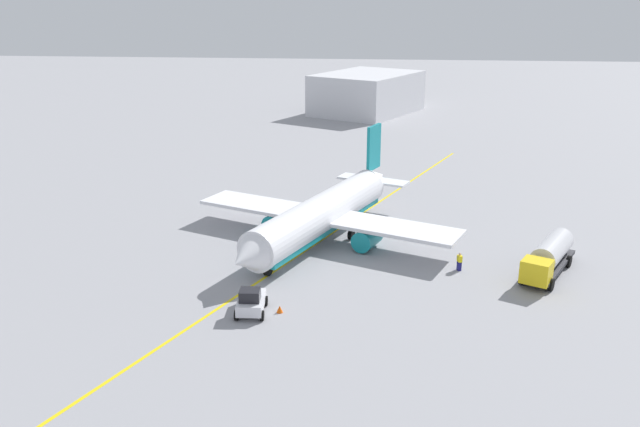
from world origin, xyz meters
name	(u,v)px	position (x,y,z in m)	size (l,w,h in m)	color
ground_plane	(320,241)	(0.00, 0.00, 0.00)	(400.00, 400.00, 0.00)	#939399
airplane	(322,215)	(-0.43, 0.18, 2.74)	(29.95, 28.16, 9.83)	white
fuel_tanker	(549,256)	(6.19, 21.35, 1.72)	(10.00, 6.75, 3.15)	#2D2D33
pushback_tug	(251,301)	(16.54, -3.82, 1.01)	(3.73, 2.52, 2.20)	silver
refueling_worker	(459,262)	(6.15, 13.49, 0.82)	(0.60, 0.48, 1.71)	navy
safety_cone_nose	(280,309)	(16.23, -1.57, 0.29)	(0.53, 0.53, 0.59)	#F2590F
distant_hangar	(367,93)	(-78.01, 2.05, 4.17)	(27.60, 24.98, 8.35)	silver
taxi_line_marking	(320,241)	(0.00, 0.00, 0.01)	(89.60, 0.30, 0.01)	yellow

